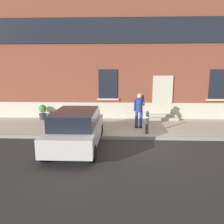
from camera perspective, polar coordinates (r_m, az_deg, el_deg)
name	(u,v)px	position (r m, az deg, el deg)	size (l,w,h in m)	color
ground_plane	(143,147)	(8.93, 7.99, -8.96)	(80.00, 80.00, 0.00)	#232326
sidewalk	(137,127)	(11.57, 6.64, -3.92)	(24.00, 3.60, 0.15)	#99968E
curb_edge	(141,138)	(9.79, 7.46, -6.69)	(24.00, 0.12, 0.15)	gray
building_facade	(136,58)	(13.69, 6.19, 13.79)	(24.00, 1.52, 7.50)	brown
entrance_stoop	(162,117)	(13.21, 12.91, -1.34)	(1.79, 0.64, 0.32)	#9E998E
hatchback_car_silver	(76,128)	(8.64, -9.22, -4.18)	(1.80, 4.07, 1.50)	#B7B7BF
bollard_near_person	(147,122)	(10.05, 9.12, -2.50)	(0.15, 0.15, 1.04)	#333338
bollard_far_left	(51,121)	(10.47, -15.54, -2.23)	(0.15, 0.15, 1.04)	#333338
person_on_phone	(139,108)	(10.90, 7.06, 0.94)	(0.51, 0.50, 1.74)	navy
planter_charcoal	(43,112)	(13.52, -17.54, 0.10)	(0.44, 0.44, 0.86)	#2D2D30
planter_olive	(76,113)	(12.65, -9.42, -0.25)	(0.44, 0.44, 0.86)	#606B38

